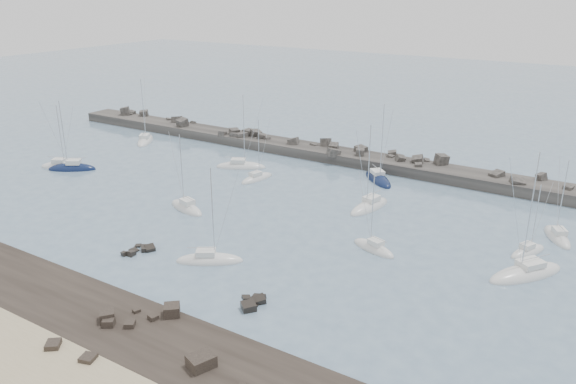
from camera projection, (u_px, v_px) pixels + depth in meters
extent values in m
plane|color=slate|center=(206.00, 234.00, 72.48)|extent=(400.00, 400.00, 0.00)
cube|color=black|center=(61.00, 313.00, 54.99)|extent=(140.00, 12.00, 0.70)
cube|color=black|center=(53.00, 345.00, 48.98)|extent=(1.77, 1.80, 0.63)
cube|color=black|center=(136.00, 311.00, 54.48)|extent=(0.72, 0.80, 0.30)
cube|color=black|center=(88.00, 359.00, 47.31)|extent=(1.51, 1.52, 0.52)
cube|color=black|center=(153.00, 317.00, 53.31)|extent=(1.04, 0.96, 0.43)
cube|color=black|center=(172.00, 310.00, 53.83)|extent=(2.15, 2.16, 1.09)
cube|color=black|center=(130.00, 324.00, 52.16)|extent=(1.32, 1.35, 0.49)
cube|color=black|center=(107.00, 316.00, 52.97)|extent=(2.01, 1.99, 1.02)
cube|color=black|center=(109.00, 322.00, 52.24)|extent=(1.43, 1.42, 0.68)
cube|color=black|center=(201.00, 361.00, 46.54)|extent=(2.41, 2.62, 1.07)
cube|color=black|center=(134.00, 252.00, 67.73)|extent=(1.08, 1.01, 0.73)
cube|color=black|center=(138.00, 246.00, 68.94)|extent=(0.99, 0.98, 0.61)
cube|color=black|center=(150.00, 249.00, 67.93)|extent=(1.71, 1.68, 1.10)
cube|color=black|center=(124.00, 254.00, 66.57)|extent=(0.80, 0.68, 0.75)
cube|color=black|center=(147.00, 250.00, 68.05)|extent=(2.06, 2.06, 1.14)
cube|color=black|center=(131.00, 254.00, 66.61)|extent=(0.87, 1.01, 0.90)
cube|color=black|center=(258.00, 299.00, 57.39)|extent=(1.62, 1.34, 1.01)
cube|color=black|center=(249.00, 309.00, 55.52)|extent=(1.93, 1.99, 1.45)
cube|color=black|center=(253.00, 305.00, 56.47)|extent=(1.40, 1.38, 0.63)
cube|color=black|center=(246.00, 298.00, 57.59)|extent=(1.21, 1.20, 0.65)
cube|color=black|center=(259.00, 300.00, 56.73)|extent=(1.65, 1.78, 1.12)
cube|color=#32302D|center=(305.00, 153.00, 106.34)|extent=(115.00, 6.00, 3.20)
cube|color=#32302D|center=(144.00, 114.00, 129.32)|extent=(2.64, 2.74, 1.76)
cube|color=#32302D|center=(261.00, 138.00, 110.59)|extent=(2.40, 2.00, 2.17)
cube|color=#32302D|center=(193.00, 124.00, 122.65)|extent=(1.69, 1.87, 1.66)
cube|color=#32302D|center=(390.00, 158.00, 98.56)|extent=(1.48, 1.46, 1.40)
cube|color=#32302D|center=(256.00, 134.00, 113.82)|extent=(1.66, 1.60, 1.13)
cube|color=#32302D|center=(419.00, 165.00, 93.30)|extent=(1.46, 1.47, 0.89)
cube|color=#32302D|center=(400.00, 159.00, 96.32)|extent=(2.19, 1.95, 1.71)
cube|color=#32302D|center=(326.00, 143.00, 105.09)|extent=(1.99, 1.72, 2.27)
cube|color=#32302D|center=(334.00, 148.00, 103.17)|extent=(2.07, 2.29, 2.04)
cube|color=#32302D|center=(249.00, 134.00, 113.14)|extent=(1.97, 2.35, 1.81)
cube|color=#32302D|center=(392.00, 155.00, 99.60)|extent=(2.02, 1.94, 1.82)
cube|color=#32302D|center=(427.00, 161.00, 96.27)|extent=(1.43, 1.38, 1.17)
cube|color=#32302D|center=(294.00, 142.00, 106.89)|extent=(2.69, 2.79, 2.03)
cube|color=#32302D|center=(360.00, 153.00, 99.23)|extent=(1.90, 1.81, 1.45)
cube|color=#32302D|center=(132.00, 114.00, 131.32)|extent=(1.79, 1.60, 1.74)
cube|color=#32302D|center=(568.00, 189.00, 83.15)|extent=(1.65, 1.77, 1.27)
cube|color=#32302D|center=(242.00, 137.00, 111.63)|extent=(2.73, 2.79, 1.81)
cube|color=#32302D|center=(123.00, 116.00, 131.43)|extent=(1.35, 1.51, 1.11)
cube|color=#32302D|center=(418.00, 160.00, 95.30)|extent=(2.27, 2.09, 2.00)
cube|color=#32302D|center=(314.00, 146.00, 105.95)|extent=(1.54, 1.42, 1.28)
cube|color=#32302D|center=(517.00, 183.00, 85.60)|extent=(2.82, 2.63, 2.00)
cube|color=#32302D|center=(441.00, 162.00, 94.48)|extent=(1.82, 1.67, 1.45)
cube|color=#32302D|center=(125.00, 112.00, 130.04)|extent=(3.03, 2.83, 2.53)
cube|color=#32302D|center=(178.00, 120.00, 123.61)|extent=(2.59, 2.48, 1.99)
cube|color=#32302D|center=(235.00, 136.00, 112.01)|extent=(2.11, 2.45, 1.65)
cube|color=#32302D|center=(361.00, 150.00, 101.68)|extent=(2.51, 2.42, 1.68)
cube|color=#32302D|center=(144.00, 115.00, 129.11)|extent=(1.54, 1.51, 1.57)
cube|color=#32302D|center=(267.00, 139.00, 109.74)|extent=(1.28, 1.37, 1.09)
cube|color=#32302D|center=(497.00, 175.00, 88.68)|extent=(2.51, 2.69, 1.47)
cube|color=#32302D|center=(130.00, 115.00, 130.87)|extent=(2.31, 2.19, 1.78)
cube|color=#32302D|center=(234.00, 132.00, 113.43)|extent=(2.54, 2.49, 1.47)
cube|color=#32302D|center=(255.00, 134.00, 112.07)|extent=(2.62, 2.49, 2.11)
cube|color=#32302D|center=(541.00, 178.00, 86.89)|extent=(1.97, 1.81, 1.78)
cube|color=#32302D|center=(183.00, 124.00, 119.59)|extent=(2.31, 2.65, 2.55)
cube|color=#32302D|center=(333.00, 153.00, 100.03)|extent=(2.78, 2.93, 1.97)
cube|color=#32302D|center=(177.00, 120.00, 123.38)|extent=(2.73, 2.79, 1.98)
cube|color=#32302D|center=(170.00, 121.00, 125.88)|extent=(2.04, 2.09, 1.36)
cube|color=#32302D|center=(441.00, 160.00, 94.37)|extent=(2.78, 2.64, 2.24)
cube|color=#32302D|center=(223.00, 134.00, 112.91)|extent=(1.55, 1.80, 1.52)
ellipsoid|color=silver|center=(62.00, 168.00, 98.48)|extent=(7.86, 5.27, 2.08)
cube|color=white|center=(59.00, 161.00, 98.10)|extent=(2.56, 2.27, 0.71)
cylinder|color=silver|center=(60.00, 135.00, 96.33)|extent=(0.12, 0.12, 10.21)
cylinder|color=silver|center=(55.00, 157.00, 97.94)|extent=(2.80, 1.35, 0.10)
ellipsoid|color=silver|center=(145.00, 142.00, 114.82)|extent=(6.99, 8.67, 2.19)
cube|color=white|center=(144.00, 136.00, 113.97)|extent=(2.78, 2.97, 0.70)
cylinder|color=silver|center=(143.00, 108.00, 113.12)|extent=(0.12, 0.12, 11.65)
cylinder|color=silver|center=(143.00, 134.00, 113.18)|extent=(1.98, 2.93, 0.10)
ellipsoid|color=#0E1A3D|center=(72.00, 169.00, 97.51)|extent=(8.25, 6.61, 2.27)
cube|color=white|center=(74.00, 162.00, 97.04)|extent=(2.82, 2.64, 0.78)
cylinder|color=silver|center=(63.00, 133.00, 95.24)|extent=(0.13, 0.13, 11.06)
cylinder|color=silver|center=(76.00, 158.00, 96.80)|extent=(2.80, 1.89, 0.11)
ellipsoid|color=silver|center=(257.00, 179.00, 92.57)|extent=(3.32, 7.03, 1.82)
cube|color=white|center=(255.00, 174.00, 91.96)|extent=(1.69, 2.11, 0.61)
cylinder|color=silver|center=(259.00, 147.00, 91.08)|extent=(0.10, 0.10, 9.13)
cylinder|color=silver|center=(253.00, 171.00, 91.44)|extent=(0.59, 2.67, 0.09)
ellipsoid|color=silver|center=(241.00, 167.00, 98.62)|extent=(9.01, 6.57, 2.12)
cube|color=white|center=(238.00, 161.00, 98.22)|extent=(3.00, 2.72, 0.65)
cylinder|color=silver|center=(244.00, 130.00, 96.21)|extent=(0.11, 0.11, 11.84)
cylinder|color=silver|center=(235.00, 157.00, 98.05)|extent=(3.13, 1.75, 0.09)
ellipsoid|color=silver|center=(187.00, 209.00, 80.32)|extent=(7.74, 4.35, 2.08)
cube|color=white|center=(187.00, 202.00, 79.63)|extent=(2.41, 2.03, 0.72)
cylinder|color=silver|center=(182.00, 169.00, 78.70)|extent=(0.12, 0.12, 9.98)
cylinder|color=silver|center=(189.00, 198.00, 79.03)|extent=(2.86, 0.96, 0.10)
ellipsoid|color=silver|center=(369.00, 208.00, 80.74)|extent=(4.16, 8.77, 2.24)
cube|color=white|center=(371.00, 198.00, 80.57)|extent=(2.11, 2.64, 0.74)
cylinder|color=silver|center=(369.00, 165.00, 77.97)|extent=(0.13, 0.13, 11.38)
cylinder|color=silver|center=(374.00, 193.00, 80.73)|extent=(0.74, 3.33, 0.11)
ellipsoid|color=silver|center=(210.00, 261.00, 65.17)|extent=(7.89, 6.27, 1.98)
cube|color=white|center=(206.00, 252.00, 64.77)|extent=(2.69, 2.51, 0.63)
cylinder|color=silver|center=(213.00, 213.00, 63.06)|extent=(0.11, 0.11, 10.56)
cylinder|color=silver|center=(201.00, 248.00, 64.56)|extent=(2.68, 1.77, 0.09)
ellipsoid|color=#0E1A3D|center=(378.00, 180.00, 92.24)|extent=(8.13, 8.10, 2.15)
cube|color=white|center=(377.00, 172.00, 92.21)|extent=(2.98, 2.98, 0.66)
cylinder|color=silver|center=(382.00, 141.00, 89.23)|extent=(0.11, 0.11, 11.83)
cylinder|color=silver|center=(376.00, 167.00, 92.55)|extent=(2.55, 2.54, 0.09)
ellipsoid|color=silver|center=(373.00, 249.00, 68.10)|extent=(6.64, 3.96, 1.80)
cube|color=white|center=(376.00, 242.00, 67.50)|extent=(2.10, 1.79, 0.63)
cylinder|color=silver|center=(373.00, 210.00, 66.72)|extent=(0.11, 0.11, 8.56)
cylinder|color=silver|center=(379.00, 239.00, 66.97)|extent=(2.42, 0.92, 0.09)
ellipsoid|color=silver|center=(557.00, 238.00, 71.15)|extent=(5.16, 7.09, 1.91)
cube|color=white|center=(560.00, 231.00, 70.43)|extent=(2.14, 2.36, 0.66)
cylinder|color=silver|center=(563.00, 196.00, 69.76)|extent=(0.11, 0.11, 9.32)
cylinder|color=silver|center=(562.00, 228.00, 69.77)|extent=(1.39, 2.47, 0.09)
ellipsoid|color=silver|center=(525.00, 275.00, 62.14)|extent=(8.21, 9.77, 2.29)
cube|color=white|center=(531.00, 263.00, 61.86)|extent=(3.22, 3.39, 0.67)
cylinder|color=silver|center=(530.00, 212.00, 59.21)|extent=(0.11, 0.11, 13.28)
cylinder|color=silver|center=(536.00, 257.00, 61.89)|extent=(2.37, 3.25, 0.10)
ellipsoid|color=silver|center=(528.00, 253.00, 67.23)|extent=(4.13, 6.03, 1.69)
cube|color=white|center=(527.00, 246.00, 66.73)|extent=(1.76, 1.98, 0.60)
cylinder|color=silver|center=(536.00, 216.00, 65.85)|extent=(0.10, 0.10, 7.86)
cylinder|color=silver|center=(526.00, 242.00, 66.33)|extent=(1.08, 2.14, 0.09)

